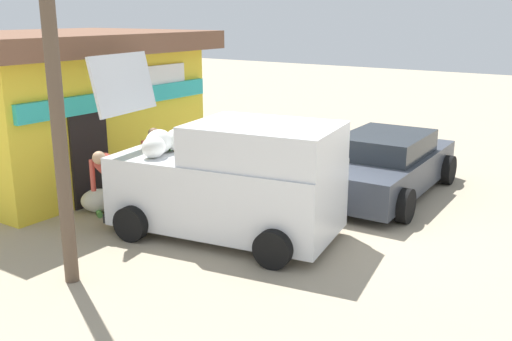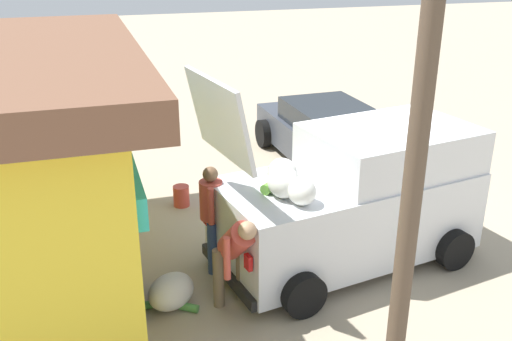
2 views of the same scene
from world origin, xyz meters
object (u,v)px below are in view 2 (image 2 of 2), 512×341
object	(u,v)px
unloaded_banana_pile	(171,292)
parked_sedan	(329,136)
delivery_van	(354,198)
paint_bucket	(181,196)
vendor_standing	(211,211)
customer_bending	(236,251)

from	to	relation	value
unloaded_banana_pile	parked_sedan	bearing A→B (deg)	-44.05
delivery_van	unloaded_banana_pile	size ratio (longest dim) A/B	4.76
parked_sedan	unloaded_banana_pile	bearing A→B (deg)	135.95
delivery_van	paint_bucket	bearing A→B (deg)	40.69
unloaded_banana_pile	paint_bucket	xyz separation A→B (m)	(3.07, -0.68, -0.02)
paint_bucket	parked_sedan	bearing A→B (deg)	-70.85
delivery_van	parked_sedan	bearing A→B (deg)	-18.12
delivery_van	vendor_standing	world-z (taller)	delivery_van
delivery_van	customer_bending	bearing A→B (deg)	112.29
paint_bucket	unloaded_banana_pile	bearing A→B (deg)	167.57
parked_sedan	paint_bucket	xyz separation A→B (m)	(-1.20, 3.45, -0.44)
vendor_standing	unloaded_banana_pile	bearing A→B (deg)	136.40
unloaded_banana_pile	delivery_van	bearing A→B (deg)	-80.34
parked_sedan	customer_bending	world-z (taller)	customer_bending
customer_bending	paint_bucket	xyz separation A→B (m)	(3.42, 0.15, -0.70)
parked_sedan	customer_bending	distance (m)	5.69
parked_sedan	paint_bucket	size ratio (longest dim) A/B	11.53
delivery_van	paint_bucket	xyz separation A→B (m)	(2.58, 2.22, -0.81)
parked_sedan	vendor_standing	bearing A→B (deg)	135.85
paint_bucket	delivery_van	bearing A→B (deg)	-139.31
unloaded_banana_pile	paint_bucket	size ratio (longest dim) A/B	2.36
vendor_standing	paint_bucket	xyz separation A→B (m)	(2.27, 0.09, -0.75)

